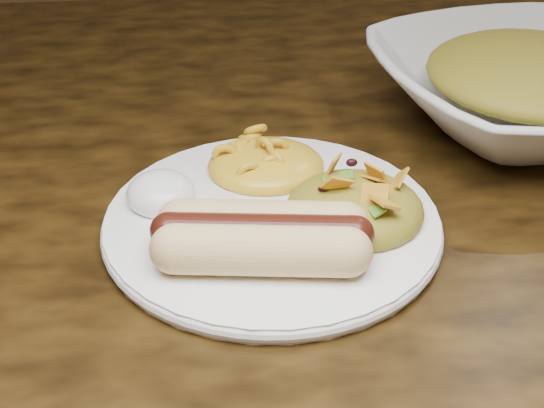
{
  "coord_description": "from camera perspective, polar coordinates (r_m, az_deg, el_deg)",
  "views": [
    {
      "loc": [
        -0.02,
        -0.57,
        1.07
      ],
      "look_at": [
        0.02,
        -0.11,
        0.77
      ],
      "focal_mm": 50.0,
      "sensor_mm": 36.0,
      "label": 1
    }
  ],
  "objects": [
    {
      "name": "mac_and_cheese",
      "position": [
        0.6,
        -0.47,
        4.06
      ],
      "size": [
        0.11,
        0.1,
        0.04
      ],
      "primitive_type": "ellipsoid",
      "rotation": [
        0.0,
        0.0,
        0.15
      ],
      "color": "gold",
      "rests_on": "plate"
    },
    {
      "name": "bowl_filling",
      "position": [
        0.73,
        19.01,
        9.33
      ],
      "size": [
        0.22,
        0.22,
        0.05
      ],
      "primitive_type": "ellipsoid",
      "rotation": [
        0.0,
        0.0,
        -0.16
      ],
      "color": "#C5772A",
      "rests_on": "serving_bowl"
    },
    {
      "name": "sour_cream",
      "position": [
        0.57,
        -8.43,
        1.45
      ],
      "size": [
        0.05,
        0.05,
        0.03
      ],
      "primitive_type": "ellipsoid",
      "rotation": [
        0.0,
        0.0,
        0.06
      ],
      "color": "white",
      "rests_on": "plate"
    },
    {
      "name": "taco_salad",
      "position": [
        0.55,
        6.3,
        0.51
      ],
      "size": [
        0.1,
        0.1,
        0.04
      ],
      "rotation": [
        0.0,
        0.0,
        -0.01
      ],
      "color": "#C5772A",
      "rests_on": "plate"
    },
    {
      "name": "hotdog",
      "position": [
        0.51,
        -0.77,
        -2.42
      ],
      "size": [
        0.13,
        0.08,
        0.03
      ],
      "rotation": [
        0.0,
        0.0,
        -0.12
      ],
      "color": "#EAD67A",
      "rests_on": "plate"
    },
    {
      "name": "plate",
      "position": [
        0.56,
        -0.0,
        -1.41
      ],
      "size": [
        0.31,
        0.31,
        0.01
      ],
      "primitive_type": "cylinder",
      "rotation": [
        0.0,
        0.0,
        0.28
      ],
      "color": "white",
      "rests_on": "table"
    },
    {
      "name": "table",
      "position": [
        0.7,
        -2.65,
        -3.32
      ],
      "size": [
        1.6,
        0.9,
        0.75
      ],
      "color": "#3F290C",
      "rests_on": "floor"
    },
    {
      "name": "serving_bowl",
      "position": [
        0.74,
        18.79,
        8.2
      ],
      "size": [
        0.33,
        0.33,
        0.07
      ],
      "primitive_type": "imported",
      "rotation": [
        0.0,
        0.0,
        0.22
      ],
      "color": "white",
      "rests_on": "table"
    }
  ]
}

